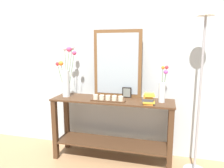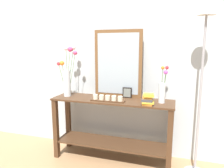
{
  "view_description": "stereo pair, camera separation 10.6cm",
  "coord_description": "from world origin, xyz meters",
  "px_view_note": "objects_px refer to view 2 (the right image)",
  "views": [
    {
      "loc": [
        0.6,
        -2.29,
        1.36
      ],
      "look_at": [
        0.0,
        0.0,
        0.94
      ],
      "focal_mm": 33.15,
      "sensor_mm": 36.0,
      "label": 1
    },
    {
      "loc": [
        0.7,
        -2.26,
        1.36
      ],
      "look_at": [
        0.0,
        0.0,
        0.94
      ],
      "focal_mm": 33.15,
      "sensor_mm": 36.0,
      "label": 2
    }
  ],
  "objects_px": {
    "console_table": "(112,123)",
    "vase_right": "(162,89)",
    "book_stack": "(148,100)",
    "mirror_leaning": "(118,64)",
    "tall_vase_left": "(67,75)",
    "candle_tray": "(108,99)",
    "floor_lamp": "(203,65)",
    "picture_frame_small": "(127,93)"
  },
  "relations": [
    {
      "from": "mirror_leaning",
      "to": "tall_vase_left",
      "type": "height_order",
      "value": "mirror_leaning"
    },
    {
      "from": "console_table",
      "to": "tall_vase_left",
      "type": "distance_m",
      "value": 0.81
    },
    {
      "from": "vase_right",
      "to": "floor_lamp",
      "type": "xyz_separation_m",
      "value": [
        0.38,
        -0.04,
        0.28
      ]
    },
    {
      "from": "tall_vase_left",
      "to": "vase_right",
      "type": "xyz_separation_m",
      "value": [
        1.15,
        0.01,
        -0.12
      ]
    },
    {
      "from": "console_table",
      "to": "vase_right",
      "type": "distance_m",
      "value": 0.72
    },
    {
      "from": "candle_tray",
      "to": "floor_lamp",
      "type": "bearing_deg",
      "value": 4.16
    },
    {
      "from": "mirror_leaning",
      "to": "tall_vase_left",
      "type": "relative_size",
      "value": 1.28
    },
    {
      "from": "console_table",
      "to": "picture_frame_small",
      "type": "height_order",
      "value": "picture_frame_small"
    },
    {
      "from": "picture_frame_small",
      "to": "book_stack",
      "type": "relative_size",
      "value": 0.93
    },
    {
      "from": "candle_tray",
      "to": "picture_frame_small",
      "type": "height_order",
      "value": "picture_frame_small"
    },
    {
      "from": "mirror_leaning",
      "to": "book_stack",
      "type": "distance_m",
      "value": 0.61
    },
    {
      "from": "picture_frame_small",
      "to": "floor_lamp",
      "type": "distance_m",
      "value": 0.9
    },
    {
      "from": "candle_tray",
      "to": "tall_vase_left",
      "type": "bearing_deg",
      "value": 169.73
    },
    {
      "from": "console_table",
      "to": "mirror_leaning",
      "type": "height_order",
      "value": "mirror_leaning"
    },
    {
      "from": "tall_vase_left",
      "to": "mirror_leaning",
      "type": "bearing_deg",
      "value": 14.41
    },
    {
      "from": "mirror_leaning",
      "to": "candle_tray",
      "type": "distance_m",
      "value": 0.46
    },
    {
      "from": "mirror_leaning",
      "to": "vase_right",
      "type": "height_order",
      "value": "mirror_leaning"
    },
    {
      "from": "tall_vase_left",
      "to": "vase_right",
      "type": "distance_m",
      "value": 1.16
    },
    {
      "from": "console_table",
      "to": "book_stack",
      "type": "xyz_separation_m",
      "value": [
        0.44,
        -0.13,
        0.35
      ]
    },
    {
      "from": "book_stack",
      "to": "console_table",
      "type": "bearing_deg",
      "value": 163.0
    },
    {
      "from": "picture_frame_small",
      "to": "tall_vase_left",
      "type": "bearing_deg",
      "value": -170.75
    },
    {
      "from": "tall_vase_left",
      "to": "candle_tray",
      "type": "height_order",
      "value": "tall_vase_left"
    },
    {
      "from": "tall_vase_left",
      "to": "vase_right",
      "type": "bearing_deg",
      "value": 0.31
    },
    {
      "from": "tall_vase_left",
      "to": "book_stack",
      "type": "distance_m",
      "value": 1.05
    },
    {
      "from": "book_stack",
      "to": "mirror_leaning",
      "type": "bearing_deg",
      "value": 144.27
    },
    {
      "from": "console_table",
      "to": "mirror_leaning",
      "type": "bearing_deg",
      "value": 80.86
    },
    {
      "from": "candle_tray",
      "to": "mirror_leaning",
      "type": "bearing_deg",
      "value": 79.38
    },
    {
      "from": "console_table",
      "to": "tall_vase_left",
      "type": "relative_size",
      "value": 2.27
    },
    {
      "from": "mirror_leaning",
      "to": "tall_vase_left",
      "type": "distance_m",
      "value": 0.64
    },
    {
      "from": "tall_vase_left",
      "to": "floor_lamp",
      "type": "relative_size",
      "value": 0.36
    },
    {
      "from": "console_table",
      "to": "tall_vase_left",
      "type": "xyz_separation_m",
      "value": [
        -0.58,
        0.01,
        0.56
      ]
    },
    {
      "from": "picture_frame_small",
      "to": "mirror_leaning",
      "type": "bearing_deg",
      "value": 164.04
    },
    {
      "from": "picture_frame_small",
      "to": "book_stack",
      "type": "bearing_deg",
      "value": -42.45
    },
    {
      "from": "mirror_leaning",
      "to": "book_stack",
      "type": "height_order",
      "value": "mirror_leaning"
    },
    {
      "from": "mirror_leaning",
      "to": "picture_frame_small",
      "type": "height_order",
      "value": "mirror_leaning"
    },
    {
      "from": "tall_vase_left",
      "to": "vase_right",
      "type": "height_order",
      "value": "tall_vase_left"
    },
    {
      "from": "mirror_leaning",
      "to": "vase_right",
      "type": "bearing_deg",
      "value": -15.31
    },
    {
      "from": "floor_lamp",
      "to": "mirror_leaning",
      "type": "bearing_deg",
      "value": 168.68
    },
    {
      "from": "vase_right",
      "to": "book_stack",
      "type": "height_order",
      "value": "vase_right"
    },
    {
      "from": "tall_vase_left",
      "to": "book_stack",
      "type": "bearing_deg",
      "value": -7.78
    },
    {
      "from": "console_table",
      "to": "candle_tray",
      "type": "xyz_separation_m",
      "value": [
        -0.02,
        -0.1,
        0.32
      ]
    },
    {
      "from": "picture_frame_small",
      "to": "floor_lamp",
      "type": "bearing_deg",
      "value": -10.57
    }
  ]
}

